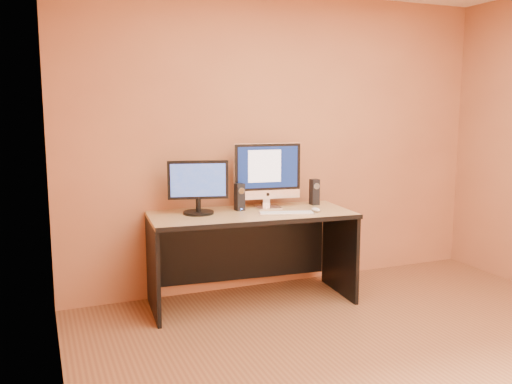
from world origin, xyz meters
The scene contains 11 objects.
floor centered at (0.00, 0.00, 0.00)m, with size 4.00×4.00×0.00m, color brown.
walls centered at (0.00, 0.00, 1.30)m, with size 4.00×4.00×2.60m, color #A86943, non-canonical shape.
desk centered at (-0.47, 1.60, 0.38)m, with size 1.64×0.72×0.76m, color tan, non-canonical shape.
imac centered at (-0.26, 1.74, 1.04)m, with size 0.58×0.22×0.56m, color silver, non-canonical shape.
second_monitor centered at (-0.89, 1.72, 0.97)m, with size 0.49×0.25×0.43m, color black, non-canonical shape.
speaker_left centered at (-0.53, 1.73, 0.87)m, with size 0.07×0.07×0.23m, color black, non-canonical shape.
speaker_right centered at (0.18, 1.74, 0.87)m, with size 0.07×0.07×0.23m, color black, non-canonical shape.
keyboard centered at (-0.24, 1.44, 0.77)m, with size 0.44×0.12×0.02m, color silver.
mouse centered at (0.03, 1.44, 0.78)m, with size 0.06×0.10×0.04m, color silver.
cable_a centered at (-0.20, 1.90, 0.76)m, with size 0.01×0.01×0.23m, color black.
cable_b centered at (-0.25, 1.92, 0.76)m, with size 0.01×0.01×0.18m, color black.
Camera 1 is at (-2.08, -2.41, 1.60)m, focal length 38.00 mm.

